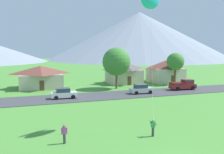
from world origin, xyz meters
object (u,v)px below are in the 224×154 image
(tree_left_of_center, at_px, (116,62))
(pickup_truck_maroon_west_side, at_px, (183,85))
(parked_car_white_west_end, at_px, (64,94))
(house_leftmost, at_px, (40,76))
(tree_center, at_px, (175,62))
(kite_flyer_with_kite, at_px, (150,2))
(parked_car_silver_mid_east, at_px, (141,89))
(house_left_center, at_px, (124,72))
(watcher_person, at_px, (64,134))
(house_right_center, at_px, (166,71))

(tree_left_of_center, bearing_deg, pickup_truck_maroon_west_side, -26.32)
(parked_car_white_west_end, bearing_deg, house_leftmost, 102.37)
(tree_center, relative_size, kite_flyer_with_kite, 0.52)
(tree_left_of_center, relative_size, parked_car_silver_mid_east, 1.98)
(tree_center, bearing_deg, pickup_truck_maroon_west_side, -110.92)
(house_left_center, distance_m, watcher_person, 38.33)
(parked_car_silver_mid_east, height_order, kite_flyer_with_kite, kite_flyer_with_kite)
(house_leftmost, distance_m, tree_center, 29.94)
(tree_left_of_center, xyz_separation_m, watcher_person, (-14.59, -26.43, -4.69))
(house_leftmost, relative_size, kite_flyer_with_kite, 0.65)
(pickup_truck_maroon_west_side, bearing_deg, parked_car_white_west_end, -177.70)
(tree_left_of_center, xyz_separation_m, pickup_truck_maroon_west_side, (12.01, -5.94, -4.51))
(tree_left_of_center, height_order, kite_flyer_with_kite, kite_flyer_with_kite)
(kite_flyer_with_kite, bearing_deg, tree_center, 51.58)
(house_leftmost, xyz_separation_m, pickup_truck_maroon_west_side, (26.68, -12.19, -1.34))
(house_leftmost, distance_m, tree_left_of_center, 16.26)
(kite_flyer_with_kite, xyz_separation_m, watcher_person, (-9.25, -2.21, -12.07))
(house_left_center, height_order, parked_car_silver_mid_east, house_left_center)
(house_left_center, bearing_deg, watcher_person, -119.70)
(watcher_person, bearing_deg, parked_car_silver_mid_east, 49.07)
(parked_car_white_west_end, distance_m, watcher_person, 19.73)
(house_leftmost, relative_size, house_left_center, 1.17)
(house_leftmost, bearing_deg, parked_car_white_west_end, -77.63)
(house_left_center, xyz_separation_m, house_right_center, (10.45, -1.46, 0.14))
(house_left_center, relative_size, tree_center, 1.08)
(tree_left_of_center, relative_size, pickup_truck_maroon_west_side, 1.61)
(watcher_person, bearing_deg, house_left_center, 60.30)
(parked_car_white_west_end, bearing_deg, pickup_truck_maroon_west_side, 2.30)
(tree_center, distance_m, watcher_person, 40.35)
(house_leftmost, distance_m, parked_car_silver_mid_east, 21.55)
(pickup_truck_maroon_west_side, bearing_deg, watcher_person, -142.39)
(parked_car_white_west_end, xyz_separation_m, watcher_person, (-2.80, -19.53, 0.01))
(kite_flyer_with_kite, distance_m, watcher_person, 15.37)
(parked_car_silver_mid_east, bearing_deg, house_leftmost, 141.75)
(house_left_center, relative_size, watcher_person, 4.68)
(parked_car_white_west_end, relative_size, watcher_person, 2.53)
(pickup_truck_maroon_west_side, height_order, kite_flyer_with_kite, kite_flyer_with_kite)
(tree_left_of_center, relative_size, parked_car_white_west_end, 1.99)
(house_leftmost, distance_m, house_right_center, 29.52)
(watcher_person, bearing_deg, tree_center, 43.17)
(parked_car_white_west_end, xyz_separation_m, pickup_truck_maroon_west_side, (23.80, 0.96, 0.19))
(house_right_center, bearing_deg, tree_left_of_center, -160.08)
(house_right_center, xyz_separation_m, tree_left_of_center, (-14.83, -5.38, 2.79))
(house_right_center, bearing_deg, tree_center, -92.15)
(house_leftmost, relative_size, watcher_person, 5.49)
(tree_left_of_center, xyz_separation_m, kite_flyer_with_kite, (-5.34, -24.21, 7.39))
(parked_car_white_west_end, height_order, kite_flyer_with_kite, kite_flyer_with_kite)
(parked_car_silver_mid_east, distance_m, watcher_person, 25.63)
(parked_car_white_west_end, bearing_deg, parked_car_silver_mid_east, -0.66)
(house_left_center, height_order, parked_car_white_west_end, house_left_center)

